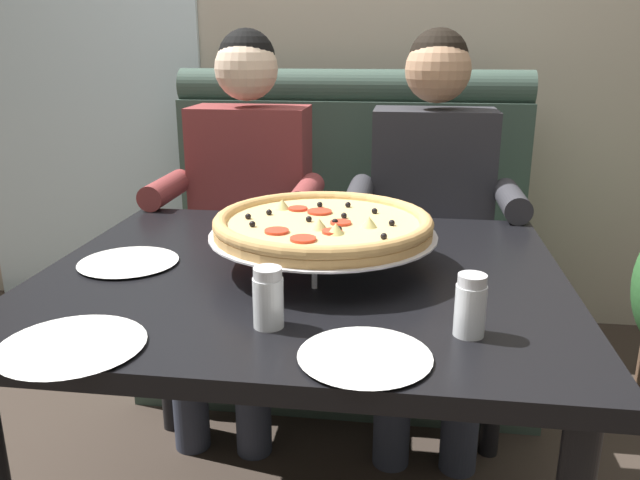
{
  "coord_description": "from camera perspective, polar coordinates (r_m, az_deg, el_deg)",
  "views": [
    {
      "loc": [
        0.22,
        -1.33,
        1.23
      ],
      "look_at": [
        0.03,
        0.07,
        0.79
      ],
      "focal_mm": 35.58,
      "sensor_mm": 36.0,
      "label": 1
    }
  ],
  "objects": [
    {
      "name": "booth_bench",
      "position": [
        2.45,
        2.12,
        -2.47
      ],
      "size": [
        1.39,
        0.78,
        1.13
      ],
      "color": "#384C42",
      "rests_on": "ground_plane"
    },
    {
      "name": "shaker_oregano",
      "position": [
        1.14,
        13.35,
        -6.13
      ],
      "size": [
        0.05,
        0.05,
        0.11
      ],
      "color": "white",
      "rests_on": "dining_table"
    },
    {
      "name": "plate_near_right",
      "position": [
        1.54,
        -16.86,
        -1.7
      ],
      "size": [
        0.23,
        0.23,
        0.02
      ],
      "color": "white",
      "rests_on": "dining_table"
    },
    {
      "name": "dining_table",
      "position": [
        1.46,
        -1.62,
        -5.92
      ],
      "size": [
        1.17,
        1.0,
        0.73
      ],
      "color": "black",
      "rests_on": "ground_plane"
    },
    {
      "name": "patio_chair",
      "position": [
        3.68,
        -17.59,
        5.49
      ],
      "size": [
        0.4,
        0.4,
        0.86
      ],
      "color": "black",
      "rests_on": "ground_plane"
    },
    {
      "name": "shaker_pepper_flakes",
      "position": [
        1.15,
        -4.67,
        -5.57
      ],
      "size": [
        0.06,
        0.06,
        0.11
      ],
      "color": "white",
      "rests_on": "dining_table"
    },
    {
      "name": "plate_far_side",
      "position": [
        1.05,
        4.06,
        -10.12
      ],
      "size": [
        0.22,
        0.22,
        0.02
      ],
      "color": "white",
      "rests_on": "dining_table"
    },
    {
      "name": "plate_near_left",
      "position": [
        1.16,
        -21.45,
        -8.56
      ],
      "size": [
        0.25,
        0.25,
        0.02
      ],
      "color": "white",
      "rests_on": "dining_table"
    },
    {
      "name": "back_wall_with_window",
      "position": [
        2.88,
        3.58,
        20.73
      ],
      "size": [
        6.0,
        0.12,
        2.8
      ],
      "primitive_type": "cube",
      "color": "#BCB29E",
      "rests_on": "ground_plane"
    },
    {
      "name": "diner_left",
      "position": [
        2.16,
        -6.81,
        3.35
      ],
      "size": [
        0.54,
        0.64,
        1.27
      ],
      "color": "#2D3342",
      "rests_on": "ground_plane"
    },
    {
      "name": "diner_right",
      "position": [
        2.09,
        10.02,
        2.76
      ],
      "size": [
        0.54,
        0.64,
        1.27
      ],
      "color": "#2D3342",
      "rests_on": "ground_plane"
    },
    {
      "name": "pizza",
      "position": [
        1.43,
        0.27,
        1.33
      ],
      "size": [
        0.52,
        0.52,
        0.13
      ],
      "color": "silver",
      "rests_on": "dining_table"
    },
    {
      "name": "window_panel",
      "position": [
        3.16,
        -21.17,
        19.36
      ],
      "size": [
        1.1,
        0.02,
        2.8
      ],
      "primitive_type": "cube",
      "color": "white",
      "rests_on": "ground_plane"
    }
  ]
}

